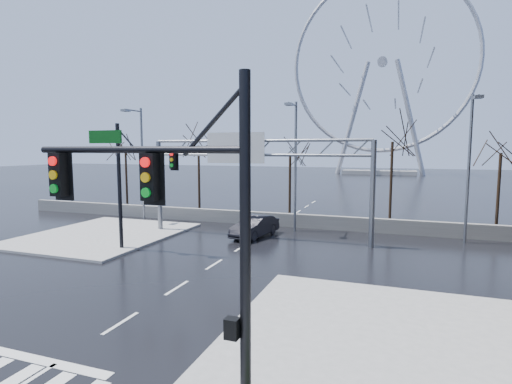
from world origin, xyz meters
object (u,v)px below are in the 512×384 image
at_px(signal_mast_far, 134,175).
at_px(sign_gantry, 251,166).
at_px(car, 255,226).
at_px(signal_mast_near, 187,220).
at_px(ferris_wheel, 382,70).

xyz_separation_m(signal_mast_far, sign_gantry, (5.49, 6.00, 0.35)).
relative_size(signal_mast_far, sign_gantry, 0.49).
xyz_separation_m(sign_gantry, car, (0.13, 0.49, -4.41)).
bearing_deg(sign_gantry, signal_mast_near, -73.81).
bearing_deg(signal_mast_far, ferris_wheel, 82.80).
bearing_deg(signal_mast_near, ferris_wheel, 90.08).
xyz_separation_m(signal_mast_far, car, (5.62, 6.49, -4.06)).
distance_m(sign_gantry, ferris_wheel, 82.91).
distance_m(signal_mast_far, car, 9.49).
xyz_separation_m(signal_mast_near, sign_gantry, (-5.52, 19.00, 0.31)).
bearing_deg(car, signal_mast_far, -119.57).
bearing_deg(signal_mast_far, sign_gantry, 47.53).
distance_m(signal_mast_near, signal_mast_far, 17.03).
distance_m(signal_mast_near, car, 20.63).
relative_size(signal_mast_near, car, 1.70).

